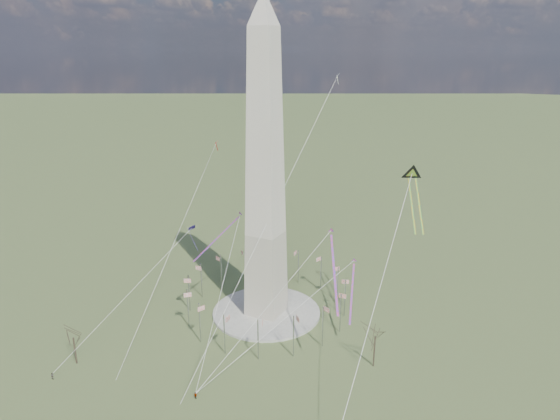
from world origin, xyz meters
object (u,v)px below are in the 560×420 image
at_px(washington_monument, 265,174).
at_px(person_west, 52,376).
at_px(kite_delta_black, 412,177).
at_px(tree_near, 375,334).

relative_size(washington_monument, person_west, 52.39).
xyz_separation_m(person_west, kite_delta_black, (77.61, 68.22, 48.11)).
bearing_deg(person_west, washington_monument, -123.67).
bearing_deg(person_west, kite_delta_black, -140.35).
distance_m(washington_monument, person_west, 81.59).
relative_size(washington_monument, kite_delta_black, 5.22).
distance_m(tree_near, person_west, 88.07).
distance_m(washington_monument, tree_near, 56.90).
xyz_separation_m(washington_monument, kite_delta_black, (42.27, 11.66, 1.11)).
bearing_deg(kite_delta_black, tree_near, 64.16).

